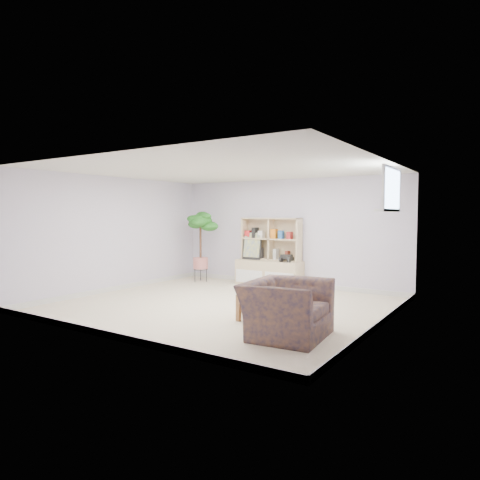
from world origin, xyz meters
The scene contains 14 objects.
floor centered at (0.00, 0.00, 0.00)m, with size 5.50×5.00×0.01m, color beige.
ceiling centered at (0.00, 0.00, 2.40)m, with size 5.50×5.00×0.01m, color silver.
walls centered at (0.00, 0.00, 1.20)m, with size 5.51×5.01×2.40m.
baseboard centered at (0.00, 0.00, 0.05)m, with size 5.50×5.00×0.10m, color silver, non-canonical shape.
window centered at (2.73, 0.60, 2.00)m, with size 0.10×0.98×0.68m, color #C6E1FF, non-canonical shape.
window_sill centered at (2.67, 0.60, 1.68)m, with size 0.14×1.00×0.04m, color silver.
storage_unit centered at (-0.32, 2.24, 0.77)m, with size 1.53×0.52×1.53m, color #D3B689, non-canonical shape.
poster centered at (-0.75, 2.22, 0.89)m, with size 0.46×0.11×0.63m, color yellow, non-canonical shape.
toy_truck centered at (0.15, 2.17, 0.67)m, with size 0.34×0.24×0.18m, color black, non-canonical shape.
coffee_table centered at (1.32, -0.58, 0.20)m, with size 0.99×0.54×0.40m, color olive, non-canonical shape.
table_plant centered at (1.42, -0.62, 0.55)m, with size 0.26×0.22×0.29m, color #276C24.
floor_tree centered at (-1.99, 1.88, 0.84)m, with size 0.62×0.62×1.68m, color #1A4A17, non-canonical shape.
armchair centered at (1.83, -1.14, 0.42)m, with size 1.14×0.99×0.84m, color #141B39.
sill_plant centered at (2.67, 0.86, 1.82)m, with size 0.13×0.10×0.23m, color #1A4A17.
Camera 1 is at (4.35, -6.15, 1.63)m, focal length 32.00 mm.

